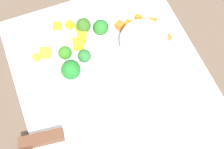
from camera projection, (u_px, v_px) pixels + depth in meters
name	position (u px, v px, depth m)	size (l,w,h in m)	color
ground_plane	(112.00, 80.00, 0.67)	(4.00, 4.00, 0.00)	brown
cutting_board	(112.00, 78.00, 0.67)	(0.43, 0.37, 0.01)	white
prep_bowl	(143.00, 43.00, 0.68)	(0.09, 0.09, 0.04)	#B6B6C5
chef_knife	(68.00, 133.00, 0.60)	(0.06, 0.29, 0.02)	silver
carrot_dice_0	(153.00, 22.00, 0.71)	(0.01, 0.02, 0.01)	orange
carrot_dice_1	(144.00, 20.00, 0.72)	(0.01, 0.01, 0.01)	orange
carrot_dice_2	(120.00, 26.00, 0.71)	(0.02, 0.02, 0.02)	orange
carrot_dice_3	(168.00, 38.00, 0.70)	(0.01, 0.01, 0.01)	orange
carrot_dice_4	(136.00, 23.00, 0.71)	(0.01, 0.01, 0.01)	orange
carrot_dice_5	(138.00, 17.00, 0.72)	(0.01, 0.01, 0.01)	orange
carrot_dice_6	(129.00, 24.00, 0.71)	(0.02, 0.02, 0.01)	orange
pepper_dice_0	(81.00, 28.00, 0.70)	(0.02, 0.02, 0.02)	yellow
pepper_dice_1	(37.00, 57.00, 0.68)	(0.01, 0.01, 0.01)	yellow
pepper_dice_2	(78.00, 44.00, 0.69)	(0.02, 0.02, 0.02)	yellow
pepper_dice_3	(45.00, 53.00, 0.68)	(0.02, 0.02, 0.02)	yellow
pepper_dice_4	(57.00, 26.00, 0.71)	(0.01, 0.02, 0.01)	yellow
pepper_dice_5	(70.00, 25.00, 0.71)	(0.02, 0.02, 0.01)	yellow
pepper_dice_6	(82.00, 37.00, 0.69)	(0.02, 0.02, 0.02)	yellow
broccoli_floret_0	(65.00, 53.00, 0.67)	(0.03, 0.03, 0.03)	#80B160
broccoli_floret_1	(84.00, 56.00, 0.67)	(0.03, 0.03, 0.03)	#93BF5C
broccoli_floret_2	(101.00, 27.00, 0.70)	(0.03, 0.03, 0.03)	#97B359
broccoli_floret_3	(84.00, 25.00, 0.69)	(0.03, 0.03, 0.04)	#81B85B
broccoli_floret_4	(71.00, 70.00, 0.65)	(0.04, 0.04, 0.04)	#81AE67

